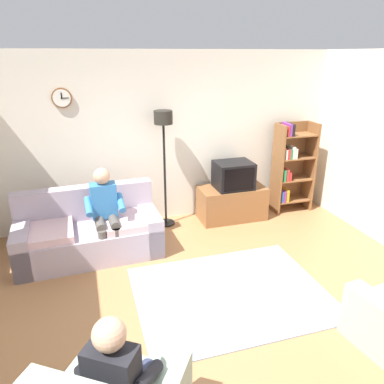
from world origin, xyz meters
The scene contains 10 objects.
ground_plane centered at (0.00, 0.00, 0.00)m, with size 12.00×12.00×0.00m, color #9E6B42.
back_wall_assembly centered at (0.00, 2.66, 1.35)m, with size 6.20×0.17×2.70m.
couch centered at (-1.32, 1.72, 0.31)m, with size 1.94×0.96×0.90m.
tv_stand centered at (1.02, 2.25, 0.28)m, with size 1.10×0.56×0.56m.
tv centered at (1.02, 2.23, 0.78)m, with size 0.60×0.49×0.44m.
bookshelf centered at (2.13, 2.33, 0.80)m, with size 0.68×0.36×1.57m.
floor_lamp centered at (-0.09, 2.35, 1.45)m, with size 0.28×0.28×1.85m.
area_rug centered at (0.21, 0.31, 0.01)m, with size 2.20×1.70×0.01m, color slate.
person_on_couch centered at (-1.08, 1.61, 0.70)m, with size 0.52×0.55×1.24m.
person_in_left_armchair centered at (-1.19, -1.05, 0.60)m, with size 0.61×0.64×1.12m.
Camera 1 is at (-1.26, -2.98, 2.64)m, focal length 34.07 mm.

